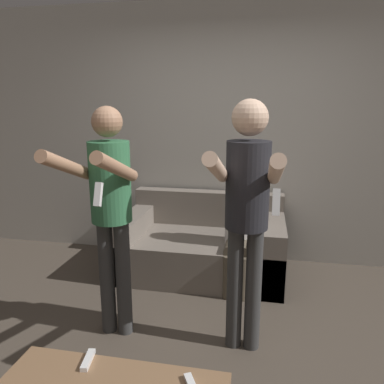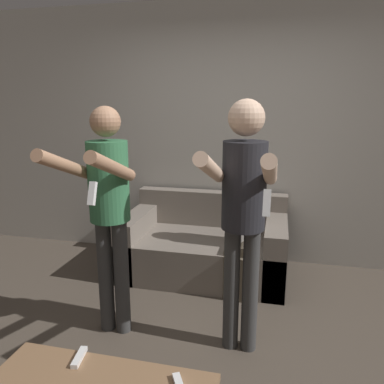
{
  "view_description": "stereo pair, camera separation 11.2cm",
  "coord_description": "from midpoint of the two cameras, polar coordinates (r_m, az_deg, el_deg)",
  "views": [
    {
      "loc": [
        0.35,
        -2.08,
        1.7
      ],
      "look_at": [
        -0.21,
        0.84,
        0.98
      ],
      "focal_mm": 35.0,
      "sensor_mm": 36.0,
      "label": 1
    },
    {
      "loc": [
        0.46,
        -2.06,
        1.7
      ],
      "look_at": [
        -0.21,
        0.84,
        0.98
      ],
      "focal_mm": 35.0,
      "sensor_mm": 36.0,
      "label": 2
    }
  ],
  "objects": [
    {
      "name": "person_standing_left",
      "position": [
        2.66,
        -11.52,
        -1.16
      ],
      "size": [
        0.4,
        0.72,
        1.67
      ],
      "color": "#383838",
      "rests_on": "ground_plane"
    },
    {
      "name": "person_standing_right",
      "position": [
        2.42,
        9.13,
        -1.64
      ],
      "size": [
        0.4,
        0.78,
        1.72
      ],
      "color": "#383838",
      "rests_on": "ground_plane"
    },
    {
      "name": "person_seated",
      "position": [
        3.45,
        8.31,
        -5.02
      ],
      "size": [
        0.27,
        0.51,
        1.13
      ],
      "color": "brown",
      "rests_on": "ground_plane"
    },
    {
      "name": "ground_plane",
      "position": [
        2.71,
        1.72,
        -25.3
      ],
      "size": [
        14.0,
        14.0,
        0.0
      ],
      "primitive_type": "plane",
      "color": "#4C4238"
    },
    {
      "name": "wall_back",
      "position": [
        4.02,
        7.35,
        8.51
      ],
      "size": [
        6.4,
        0.06,
        2.7
      ],
      "color": "#B7B2A8",
      "rests_on": "ground_plane"
    },
    {
      "name": "remote_far",
      "position": [
        2.15,
        -15.25,
        -23.13
      ],
      "size": [
        0.06,
        0.15,
        0.02
      ],
      "color": "white",
      "rests_on": "coffee_table"
    },
    {
      "name": "couch",
      "position": [
        3.83,
        2.87,
        -8.43
      ],
      "size": [
        1.59,
        0.92,
        0.77
      ],
      "color": "slate",
      "rests_on": "ground_plane"
    }
  ]
}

